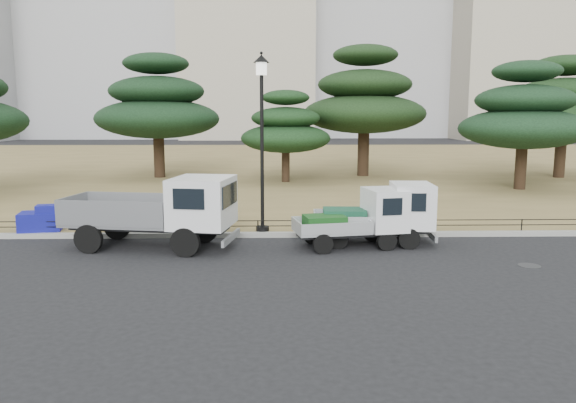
{
  "coord_description": "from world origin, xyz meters",
  "views": [
    {
      "loc": [
        -0.4,
        -15.85,
        4.06
      ],
      "look_at": [
        0.0,
        2.0,
        1.3
      ],
      "focal_mm": 35.0,
      "sensor_mm": 36.0,
      "label": 1
    }
  ],
  "objects_px": {
    "truck_large": "(160,209)",
    "street_lamp": "(262,114)",
    "tarp_pile": "(41,220)",
    "truck_kei_rear": "(382,214)",
    "truck_kei_front": "(359,218)"
  },
  "relations": [
    {
      "from": "street_lamp",
      "to": "tarp_pile",
      "type": "distance_m",
      "value": 8.38
    },
    {
      "from": "truck_kei_front",
      "to": "truck_kei_rear",
      "type": "relative_size",
      "value": 0.95
    },
    {
      "from": "truck_kei_front",
      "to": "truck_kei_rear",
      "type": "height_order",
      "value": "truck_kei_rear"
    },
    {
      "from": "truck_large",
      "to": "tarp_pile",
      "type": "distance_m",
      "value": 4.97
    },
    {
      "from": "truck_large",
      "to": "street_lamp",
      "type": "relative_size",
      "value": 0.91
    },
    {
      "from": "truck_large",
      "to": "tarp_pile",
      "type": "bearing_deg",
      "value": 165.22
    },
    {
      "from": "truck_kei_rear",
      "to": "tarp_pile",
      "type": "bearing_deg",
      "value": 174.92
    },
    {
      "from": "tarp_pile",
      "to": "truck_kei_front",
      "type": "bearing_deg",
      "value": -10.73
    },
    {
      "from": "truck_kei_front",
      "to": "street_lamp",
      "type": "xyz_separation_m",
      "value": [
        -3.03,
        1.75,
        3.21
      ]
    },
    {
      "from": "truck_large",
      "to": "street_lamp",
      "type": "bearing_deg",
      "value": 39.88
    },
    {
      "from": "truck_kei_front",
      "to": "street_lamp",
      "type": "bearing_deg",
      "value": 139.43
    },
    {
      "from": "street_lamp",
      "to": "truck_large",
      "type": "bearing_deg",
      "value": -149.9
    },
    {
      "from": "truck_kei_rear",
      "to": "street_lamp",
      "type": "distance_m",
      "value": 5.13
    },
    {
      "from": "truck_kei_rear",
      "to": "street_lamp",
      "type": "height_order",
      "value": "street_lamp"
    },
    {
      "from": "truck_large",
      "to": "tarp_pile",
      "type": "relative_size",
      "value": 3.52
    }
  ]
}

